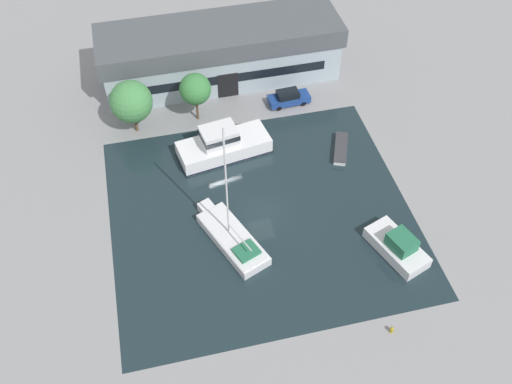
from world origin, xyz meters
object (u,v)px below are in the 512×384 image
object	(u,v)px
quay_tree_by_water	(131,102)
parked_car	(289,98)
sailboat_moored	(232,237)
small_dinghy	(341,149)
cabin_boat	(398,246)
motor_cruiser	(223,145)
warehouse_building	(220,52)
quay_tree_near_building	(195,89)

from	to	relation	value
quay_tree_by_water	parked_car	bearing A→B (deg)	1.81
quay_tree_by_water	sailboat_moored	size ratio (longest dim) A/B	0.46
small_dinghy	cabin_boat	world-z (taller)	cabin_boat
quay_tree_by_water	parked_car	xyz separation A→B (m)	(17.49, 0.55, -3.15)
quay_tree_by_water	motor_cruiser	distance (m)	10.69
sailboat_moored	cabin_boat	xyz separation A→B (m)	(14.33, -4.62, 0.26)
small_dinghy	warehouse_building	bearing A→B (deg)	-35.93
warehouse_building	sailboat_moored	xyz separation A→B (m)	(-3.84, -24.86, -2.80)
motor_cruiser	cabin_boat	distance (m)	20.70
quay_tree_near_building	sailboat_moored	size ratio (longest dim) A/B	0.43
quay_tree_near_building	motor_cruiser	size ratio (longest dim) A/B	0.58
quay_tree_near_building	small_dinghy	distance (m)	16.84
quay_tree_near_building	sailboat_moored	bearing A→B (deg)	-89.19
motor_cruiser	cabin_boat	bearing A→B (deg)	-150.73
quay_tree_near_building	parked_car	distance (m)	11.11
quay_tree_by_water	sailboat_moored	world-z (taller)	sailboat_moored
parked_car	motor_cruiser	world-z (taller)	motor_cruiser
sailboat_moored	small_dinghy	size ratio (longest dim) A/B	2.87
sailboat_moored	motor_cruiser	bearing A→B (deg)	61.02
quay_tree_near_building	quay_tree_by_water	distance (m)	6.89
sailboat_moored	cabin_boat	world-z (taller)	sailboat_moored
motor_cruiser	small_dinghy	distance (m)	12.54
warehouse_building	cabin_boat	distance (m)	31.39
quay_tree_by_water	motor_cruiser	size ratio (longest dim) A/B	0.62
quay_tree_by_water	warehouse_building	bearing A→B (deg)	34.33
quay_tree_near_building	small_dinghy	size ratio (longest dim) A/B	1.23
small_dinghy	cabin_boat	xyz separation A→B (m)	(0.65, -13.72, 0.56)
quay_tree_near_building	motor_cruiser	world-z (taller)	quay_tree_near_building
quay_tree_near_building	motor_cruiser	distance (m)	7.01
sailboat_moored	small_dinghy	bearing A→B (deg)	11.68
quay_tree_near_building	small_dinghy	bearing A→B (deg)	-31.81
parked_car	cabin_boat	xyz separation A→B (m)	(3.97, -22.54, 0.02)
parked_car	sailboat_moored	distance (m)	20.70
parked_car	cabin_boat	world-z (taller)	cabin_boat
quay_tree_near_building	sailboat_moored	world-z (taller)	sailboat_moored
cabin_boat	warehouse_building	bearing A→B (deg)	89.67
motor_cruiser	quay_tree_near_building	bearing A→B (deg)	5.94
parked_car	motor_cruiser	distance (m)	10.97
warehouse_building	motor_cruiser	world-z (taller)	warehouse_building
cabin_boat	sailboat_moored	bearing A→B (deg)	142.20
parked_car	motor_cruiser	size ratio (longest dim) A/B	0.48
warehouse_building	motor_cruiser	xyz separation A→B (m)	(-2.41, -13.29, -2.13)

